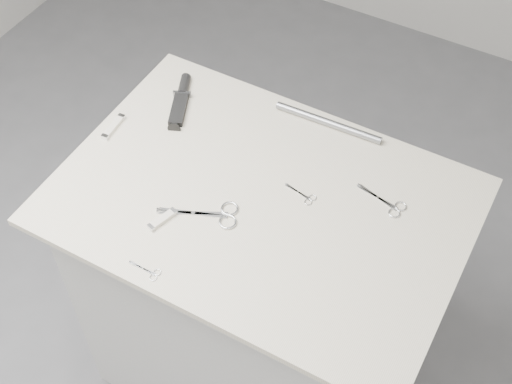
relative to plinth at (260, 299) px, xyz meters
The scene contains 11 objects.
ground 0.46m from the plinth, ahead, with size 4.00×4.00×0.01m, color slate.
plinth is the anchor object (origin of this frame).
display_board 0.46m from the plinth, ahead, with size 1.00×0.70×0.02m, color beige.
large_shears 0.49m from the plinth, 126.62° to the right, with size 0.19×0.12×0.01m.
embroidery_scissors_a 0.57m from the plinth, 25.70° to the left, with size 0.13×0.06×0.00m.
embroidery_scissors_b 0.48m from the plinth, 34.14° to the left, with size 0.09×0.04×0.00m.
tiny_scissors 0.58m from the plinth, 111.48° to the right, with size 0.08×0.03×0.00m.
sheathed_knife 0.63m from the plinth, 150.86° to the left, with size 0.10×0.19×0.02m.
pocket_knife_a 0.53m from the plinth, 135.30° to the right, with size 0.04×0.08×0.01m.
pocket_knife_b 0.66m from the plinth, behind, with size 0.03×0.10×0.01m.
metal_rail 0.57m from the plinth, 83.52° to the left, with size 0.02×0.02×0.30m, color gray.
Camera 1 is at (0.52, -0.96, 2.28)m, focal length 50.00 mm.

